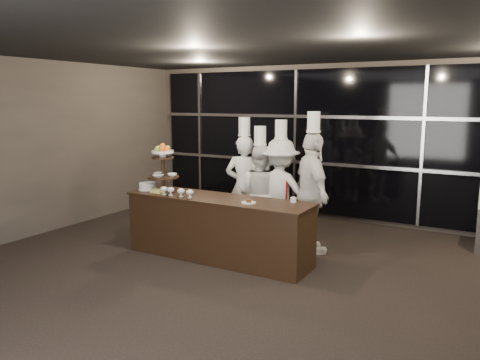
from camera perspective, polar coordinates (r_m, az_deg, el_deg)
The scene contains 13 objects.
room at distance 4.53m, azimuth -3.98°, elevation -0.65°, with size 10.00×10.00×10.00m.
window_wall at distance 9.02m, azimuth 13.83°, elevation 4.28°, with size 8.60×0.10×2.80m.
buffet_counter at distance 6.90m, azimuth -2.70°, elevation -5.84°, with size 2.84×0.74×0.92m.
display_stand at distance 7.30m, azimuth -9.38°, elevation 1.91°, with size 0.48×0.48×0.74m.
compotes at distance 6.93m, azimuth -7.78°, elevation -1.29°, with size 0.59×0.11×0.12m.
layer_cake at distance 7.50m, azimuth -11.20°, elevation -0.77°, with size 0.30×0.30×0.11m.
pastry_squares at distance 7.23m, azimuth -10.02°, elevation -1.33°, with size 0.20×0.13×0.05m.
small_plate at distance 6.42m, azimuth 1.06°, elevation -2.69°, with size 0.20×0.20×0.05m.
chef_cup at distance 6.50m, azimuth 6.52°, elevation -2.41°, with size 0.08×0.08×0.07m, color white.
chef_a at distance 7.84m, azimuth 0.53°, elevation -0.71°, with size 0.74×0.60×2.04m.
chef_b at distance 7.59m, azimuth 2.42°, elevation -1.64°, with size 0.80×0.63×1.91m.
chef_c at distance 7.51m, azimuth 4.91°, elevation -1.43°, with size 1.15×0.72×2.01m.
chef_d at distance 7.12m, azimuth 8.75°, elevation -1.52°, with size 1.06×1.11×2.15m.
Camera 1 is at (2.49, -3.70, 2.31)m, focal length 35.00 mm.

